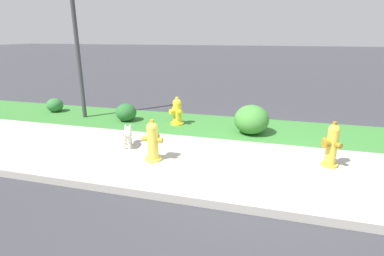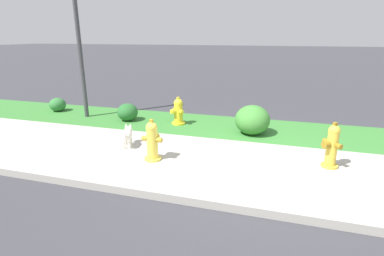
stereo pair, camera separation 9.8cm
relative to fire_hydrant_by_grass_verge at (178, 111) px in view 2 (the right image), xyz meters
name	(u,v)px [view 2 (the right image)]	position (x,y,z in m)	size (l,w,h in m)	color
ground_plane	(252,168)	(2.05, -2.11, -0.33)	(120.00, 120.00, 0.00)	#38383D
sidewalk_pavement	(252,168)	(2.05, -2.11, -0.32)	(18.00, 2.53, 0.01)	#ADA89E
grass_verge	(261,130)	(2.05, 0.12, -0.33)	(18.00, 1.92, 0.01)	#387A33
street_curb	(242,207)	(2.05, -3.46, -0.27)	(18.00, 0.16, 0.12)	#ADA89E
fire_hydrant_by_grass_verge	(178,111)	(0.00, 0.00, 0.00)	(0.36, 0.37, 0.69)	yellow
fire_hydrant_near_corner	(332,146)	(3.30, -1.70, 0.05)	(0.33, 0.33, 0.79)	gold
fire_hydrant_across_street	(152,141)	(0.30, -2.27, 0.04)	(0.38, 0.35, 0.76)	yellow
small_white_dog	(127,135)	(-0.47, -1.77, -0.08)	(0.31, 0.50, 0.43)	silver
street_lamp	(75,8)	(-2.65, -0.03, 2.47)	(0.32, 0.32, 4.17)	#3D3D42
shrub_bush_mid_verge	(58,105)	(-3.84, 0.26, -0.13)	(0.46, 0.46, 0.39)	#337538
shrub_bush_far_verge	(128,112)	(-1.38, -0.06, -0.10)	(0.53, 0.53, 0.45)	#28662D
shrub_bush_near_lamp	(252,120)	(1.85, -0.26, 0.00)	(0.78, 0.78, 0.66)	#3D7F33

